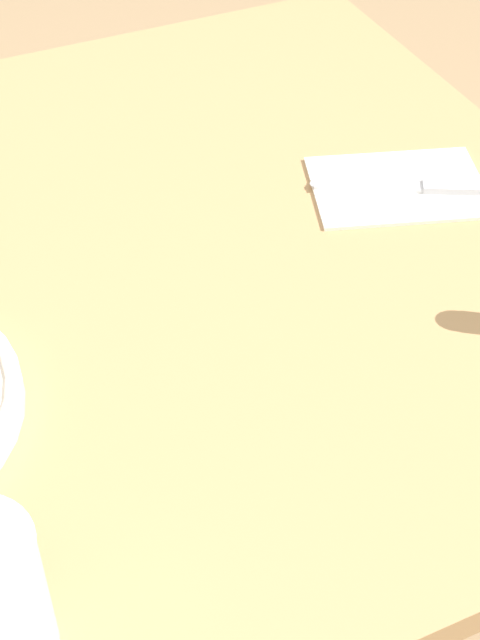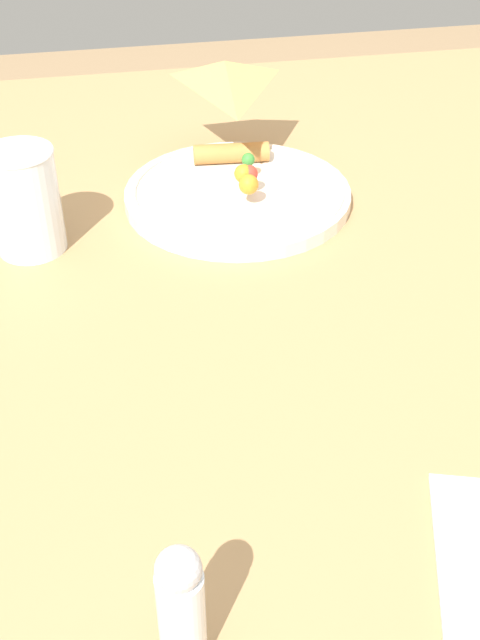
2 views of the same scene
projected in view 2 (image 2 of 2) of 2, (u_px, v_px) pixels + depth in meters
The scene contains 4 objects.
dining_table at pixel (336, 328), 0.91m from camera, with size 1.16×0.86×0.75m.
plate_pizza at pixel (238, 191), 0.93m from camera, with size 0.26×0.26×0.05m.
milk_glass at pixel (25, 203), 0.82m from camera, with size 0.07×0.07×0.11m.
salt_shaker at pixel (181, 607), 0.46m from camera, with size 0.03×0.03×0.10m.
Camera 2 is at (-0.69, 0.25, 1.21)m, focal length 45.00 mm.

